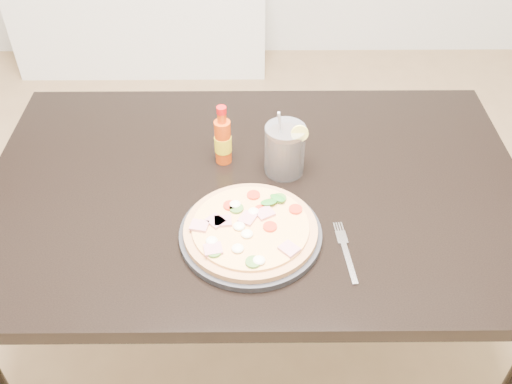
{
  "coord_description": "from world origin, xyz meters",
  "views": [
    {
      "loc": [
        -0.17,
        -0.99,
        1.72
      ],
      "look_at": [
        -0.16,
        0.0,
        0.83
      ],
      "focal_mm": 40.0,
      "sensor_mm": 36.0,
      "label": 1
    }
  ],
  "objects_px": {
    "plate": "(251,234)",
    "cola_cup": "(285,151)",
    "dining_table": "(256,207)",
    "pizza": "(250,228)",
    "hot_sauce_bottle": "(223,140)",
    "fork": "(345,250)",
    "media_console": "(142,26)"
  },
  "relations": [
    {
      "from": "plate",
      "to": "cola_cup",
      "type": "height_order",
      "value": "cola_cup"
    },
    {
      "from": "dining_table",
      "to": "cola_cup",
      "type": "bearing_deg",
      "value": 36.78
    },
    {
      "from": "pizza",
      "to": "hot_sauce_bottle",
      "type": "xyz_separation_m",
      "value": [
        -0.07,
        0.28,
        0.04
      ]
    },
    {
      "from": "dining_table",
      "to": "hot_sauce_bottle",
      "type": "distance_m",
      "value": 0.2
    },
    {
      "from": "plate",
      "to": "pizza",
      "type": "xyz_separation_m",
      "value": [
        -0.0,
        -0.0,
        0.02
      ]
    },
    {
      "from": "pizza",
      "to": "fork",
      "type": "bearing_deg",
      "value": -12.15
    },
    {
      "from": "plate",
      "to": "dining_table",
      "type": "bearing_deg",
      "value": 85.99
    },
    {
      "from": "plate",
      "to": "cola_cup",
      "type": "relative_size",
      "value": 1.71
    },
    {
      "from": "dining_table",
      "to": "hot_sauce_bottle",
      "type": "relative_size",
      "value": 8.14
    },
    {
      "from": "dining_table",
      "to": "cola_cup",
      "type": "distance_m",
      "value": 0.18
    },
    {
      "from": "dining_table",
      "to": "fork",
      "type": "bearing_deg",
      "value": -49.07
    },
    {
      "from": "fork",
      "to": "media_console",
      "type": "relative_size",
      "value": 0.13
    },
    {
      "from": "fork",
      "to": "pizza",
      "type": "bearing_deg",
      "value": 162.36
    },
    {
      "from": "pizza",
      "to": "hot_sauce_bottle",
      "type": "height_order",
      "value": "hot_sauce_bottle"
    },
    {
      "from": "plate",
      "to": "pizza",
      "type": "distance_m",
      "value": 0.02
    },
    {
      "from": "cola_cup",
      "to": "media_console",
      "type": "xyz_separation_m",
      "value": [
        -0.71,
        1.89,
        -0.57
      ]
    },
    {
      "from": "dining_table",
      "to": "fork",
      "type": "relative_size",
      "value": 7.42
    },
    {
      "from": "media_console",
      "to": "pizza",
      "type": "bearing_deg",
      "value": -73.76
    },
    {
      "from": "hot_sauce_bottle",
      "to": "media_console",
      "type": "xyz_separation_m",
      "value": [
        -0.55,
        1.85,
        -0.57
      ]
    },
    {
      "from": "dining_table",
      "to": "plate",
      "type": "xyz_separation_m",
      "value": [
        -0.01,
        -0.19,
        0.09
      ]
    },
    {
      "from": "dining_table",
      "to": "media_console",
      "type": "bearing_deg",
      "value": 108.09
    },
    {
      "from": "dining_table",
      "to": "cola_cup",
      "type": "xyz_separation_m",
      "value": [
        0.08,
        0.06,
        0.15
      ]
    },
    {
      "from": "cola_cup",
      "to": "fork",
      "type": "relative_size",
      "value": 1.03
    },
    {
      "from": "dining_table",
      "to": "plate",
      "type": "height_order",
      "value": "plate"
    },
    {
      "from": "dining_table",
      "to": "fork",
      "type": "distance_m",
      "value": 0.32
    },
    {
      "from": "cola_cup",
      "to": "fork",
      "type": "height_order",
      "value": "cola_cup"
    },
    {
      "from": "hot_sauce_bottle",
      "to": "media_console",
      "type": "bearing_deg",
      "value": 106.57
    },
    {
      "from": "plate",
      "to": "media_console",
      "type": "bearing_deg",
      "value": 106.27
    },
    {
      "from": "media_console",
      "to": "hot_sauce_bottle",
      "type": "bearing_deg",
      "value": -73.43
    },
    {
      "from": "hot_sauce_bottle",
      "to": "cola_cup",
      "type": "height_order",
      "value": "cola_cup"
    },
    {
      "from": "hot_sauce_bottle",
      "to": "media_console",
      "type": "distance_m",
      "value": 2.01
    },
    {
      "from": "dining_table",
      "to": "fork",
      "type": "height_order",
      "value": "fork"
    }
  ]
}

